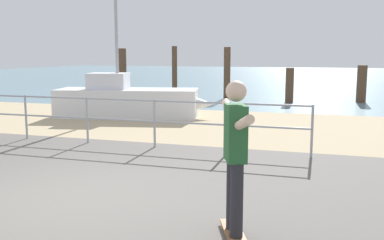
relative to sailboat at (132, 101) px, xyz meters
name	(u,v)px	position (x,y,z in m)	size (l,w,h in m)	color
ground_plane	(11,229)	(2.47, -8.66, -0.52)	(24.00, 10.00, 0.04)	#605B56
beach_strip	(202,124)	(2.47, -0.66, -0.52)	(24.00, 6.00, 0.04)	tan
sea_surface	(289,76)	(2.47, 27.34, -0.52)	(72.00, 50.00, 0.04)	slate
railing_fence	(56,111)	(-0.03, -4.06, 0.18)	(11.41, 0.05, 1.05)	#9EA0A5
sailboat	(132,101)	(0.00, 0.00, 0.00)	(5.07, 2.29, 5.23)	silver
skateboard	(234,233)	(5.00, -8.18, -0.45)	(0.48, 0.82, 0.08)	brown
skateboarder	(235,148)	(5.00, -8.18, 0.49)	(0.62, 1.38, 1.65)	#26262B
groyne_post_0	(123,71)	(-4.05, 7.62, 0.61)	(0.38, 0.38, 2.26)	#513826
groyne_post_1	(175,71)	(-1.24, 7.51, 0.66)	(0.25, 0.25, 2.36)	#513826
groyne_post_2	(227,73)	(1.57, 6.54, 0.62)	(0.30, 0.30, 2.29)	#513826
groyne_post_3	(290,85)	(4.38, 5.67, 0.19)	(0.33, 0.33, 1.43)	#513826
groyne_post_4	(362,84)	(7.19, 6.61, 0.24)	(0.39, 0.39, 1.53)	#513826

